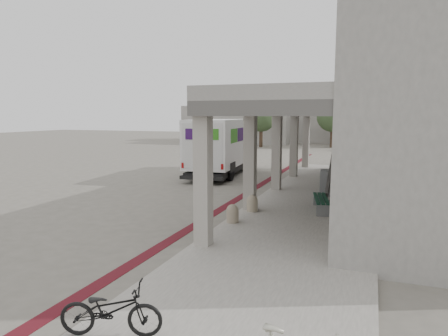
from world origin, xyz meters
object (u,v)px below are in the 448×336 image
at_px(fedex_truck, 221,145).
at_px(bicycle_black, 111,310).
at_px(utility_cabinet, 326,182).
at_px(bench, 321,201).

relative_size(fedex_truck, bicycle_black, 4.89).
bearing_deg(fedex_truck, bicycle_black, -79.67).
bearing_deg(fedex_truck, utility_cabinet, -40.82).
xyz_separation_m(utility_cabinet, bicycle_black, (-1.80, -11.74, -0.12)).
height_order(bench, bicycle_black, bicycle_black).
distance_m(utility_cabinet, bicycle_black, 11.88).
xyz_separation_m(fedex_truck, utility_cabinet, (6.27, -4.52, -1.01)).
distance_m(bench, bicycle_black, 9.21).
distance_m(fedex_truck, bicycle_black, 16.90).
bearing_deg(bench, utility_cabinet, 81.23).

